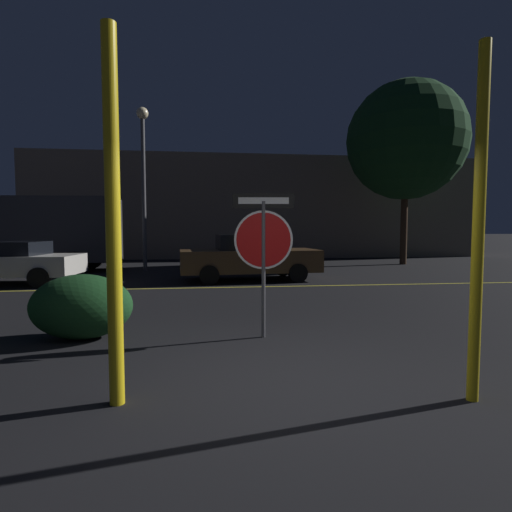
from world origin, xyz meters
TOP-DOWN VIEW (x-y plane):
  - ground_plane at (0.00, 0.00)m, footprint 260.00×260.00m
  - road_center_stripe at (0.00, 7.39)m, footprint 36.41×0.12m
  - stop_sign at (0.02, 1.97)m, footprint 0.94×0.13m
  - yellow_pole_left at (-1.72, -0.22)m, footprint 0.14×0.14m
  - yellow_pole_right at (1.75, -0.56)m, footprint 0.11×0.11m
  - hedge_bush_1 at (-2.77, 2.23)m, footprint 1.52×1.04m
  - passing_car_1 at (-6.77, 8.85)m, footprint 4.00×2.17m
  - passing_car_2 at (0.49, 8.99)m, footprint 4.71×2.30m
  - delivery_truck at (-7.88, 12.97)m, footprint 6.48×2.62m
  - street_lamp at (-3.38, 12.47)m, footprint 0.47×0.47m
  - tree_0 at (8.51, 14.09)m, footprint 5.55×5.55m
  - building_backdrop at (2.28, 20.67)m, footprint 26.48×4.13m

SIDE VIEW (x-z plane):
  - ground_plane at x=0.00m, z-range 0.00..0.00m
  - road_center_stripe at x=0.00m, z-range 0.00..0.01m
  - hedge_bush_1 at x=-2.77m, z-range 0.00..1.00m
  - passing_car_1 at x=-6.77m, z-range 0.02..1.33m
  - passing_car_2 at x=0.49m, z-range 0.00..1.51m
  - stop_sign at x=0.02m, z-range 0.43..2.66m
  - delivery_truck at x=-7.88m, z-range 0.17..3.12m
  - yellow_pole_right at x=1.75m, z-range 0.00..3.44m
  - yellow_pole_left at x=-1.72m, z-range 0.00..3.56m
  - building_backdrop at x=2.28m, z-range 0.00..5.98m
  - street_lamp at x=-3.38m, z-range 1.07..7.59m
  - tree_0 at x=8.51m, z-range 1.54..10.19m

